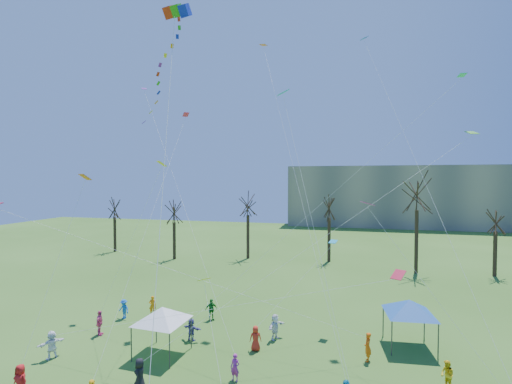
% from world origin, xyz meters
% --- Properties ---
extents(distant_building, '(60.00, 14.00, 15.00)m').
position_xyz_m(distant_building, '(22.00, 82.00, 7.50)').
color(distant_building, gray).
rests_on(distant_building, ground).
extents(bare_tree_row, '(68.01, 10.09, 12.28)m').
position_xyz_m(bare_tree_row, '(4.63, 35.66, 7.25)').
color(bare_tree_row, black).
rests_on(bare_tree_row, ground).
extents(big_box_kite, '(2.58, 5.51, 21.61)m').
position_xyz_m(big_box_kite, '(-4.70, 5.68, 17.94)').
color(big_box_kite, red).
rests_on(big_box_kite, ground).
extents(canopy_tent_white, '(4.28, 4.28, 3.22)m').
position_xyz_m(canopy_tent_white, '(-6.26, 7.75, 2.73)').
color(canopy_tent_white, '#3F3F44').
rests_on(canopy_tent_white, ground).
extents(canopy_tent_blue, '(4.43, 4.43, 3.33)m').
position_xyz_m(canopy_tent_blue, '(9.88, 12.80, 2.82)').
color(canopy_tent_blue, '#3F3F44').
rests_on(canopy_tent_blue, ground).
extents(festival_crowd, '(27.28, 14.82, 1.84)m').
position_xyz_m(festival_crowd, '(-2.21, 6.83, 0.86)').
color(festival_crowd, red).
rests_on(festival_crowd, ground).
extents(small_kites_aloft, '(28.08, 17.41, 33.46)m').
position_xyz_m(small_kites_aloft, '(0.14, 10.37, 12.61)').
color(small_kites_aloft, '#D55D0B').
rests_on(small_kites_aloft, ground).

